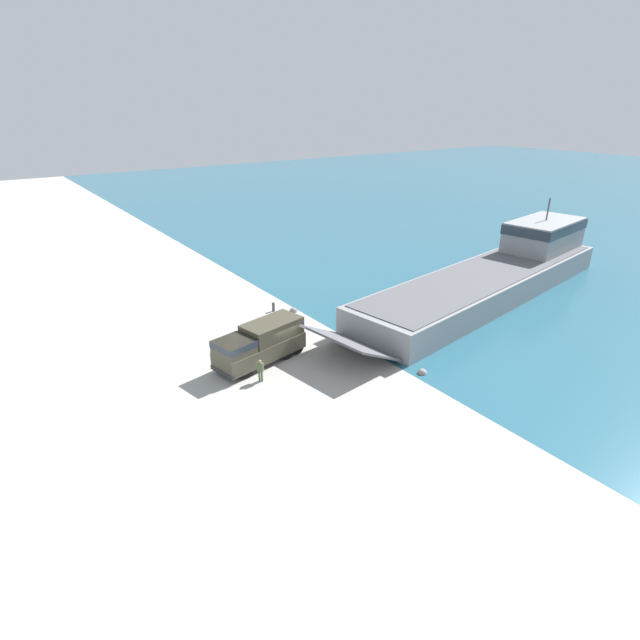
# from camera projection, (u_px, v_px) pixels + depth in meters

# --- Properties ---
(ground_plane) EXTENTS (240.00, 240.00, 0.00)m
(ground_plane) POSITION_uv_depth(u_px,v_px,m) (285.00, 355.00, 37.88)
(ground_plane) COLOR #A8A59E
(landing_craft) EXTENTS (12.43, 39.39, 8.20)m
(landing_craft) POSITION_uv_depth(u_px,v_px,m) (501.00, 270.00, 50.53)
(landing_craft) COLOR gray
(landing_craft) RESTS_ON ground_plane
(military_truck) EXTENTS (3.86, 7.44, 2.90)m
(military_truck) POSITION_uv_depth(u_px,v_px,m) (260.00, 343.00, 36.31)
(military_truck) COLOR #4C4738
(military_truck) RESTS_ON ground_plane
(soldier_on_ramp) EXTENTS (0.49, 0.47, 1.64)m
(soldier_on_ramp) POSITION_uv_depth(u_px,v_px,m) (260.00, 369.00, 33.99)
(soldier_on_ramp) COLOR #475638
(soldier_on_ramp) RESTS_ON ground_plane
(mooring_bollard) EXTENTS (0.29, 0.29, 0.87)m
(mooring_bollard) POSITION_uv_depth(u_px,v_px,m) (273.00, 306.00, 45.74)
(mooring_bollard) COLOR #333338
(mooring_bollard) RESTS_ON ground_plane
(shoreline_rock_a) EXTENTS (0.68, 0.68, 0.68)m
(shoreline_rock_a) POSITION_uv_depth(u_px,v_px,m) (422.00, 373.00, 35.34)
(shoreline_rock_a) COLOR gray
(shoreline_rock_a) RESTS_ON ground_plane
(shoreline_rock_b) EXTENTS (0.76, 0.76, 0.76)m
(shoreline_rock_b) POSITION_uv_depth(u_px,v_px,m) (293.00, 312.00, 45.83)
(shoreline_rock_b) COLOR gray
(shoreline_rock_b) RESTS_ON ground_plane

